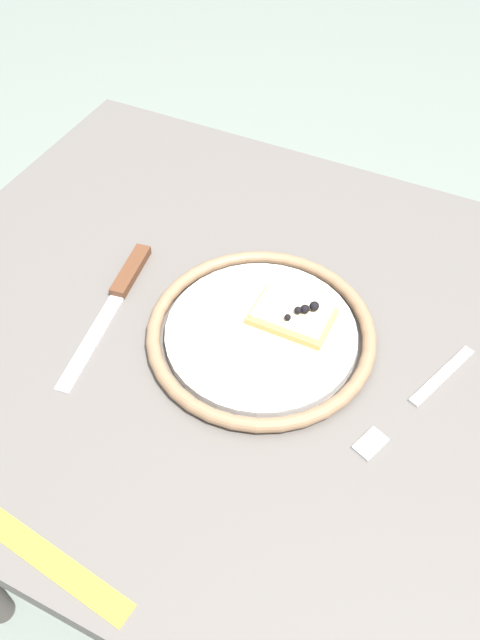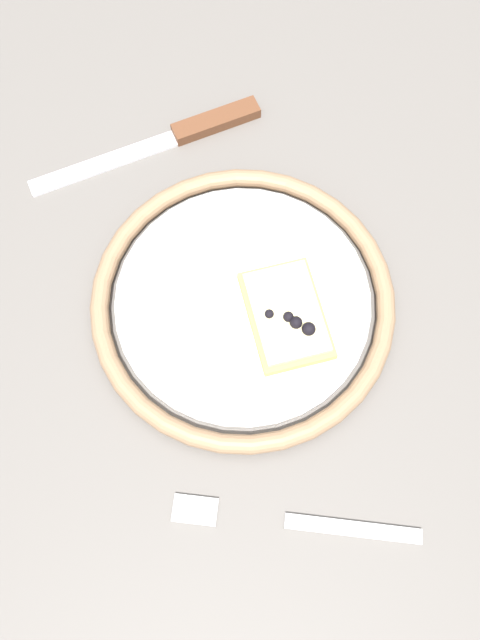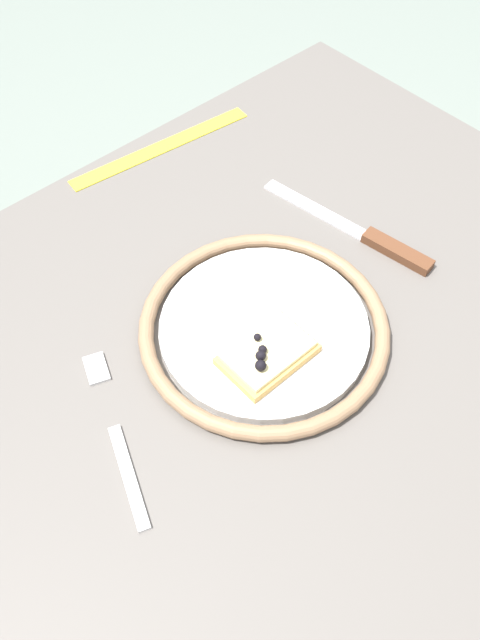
{
  "view_description": "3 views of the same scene",
  "coord_description": "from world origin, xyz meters",
  "px_view_note": "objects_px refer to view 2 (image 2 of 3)",
  "views": [
    {
      "loc": [
        -0.2,
        0.45,
        1.34
      ],
      "look_at": [
        0.02,
        0.01,
        0.78
      ],
      "focal_mm": 35.74,
      "sensor_mm": 36.0,
      "label": 1
    },
    {
      "loc": [
        -0.22,
        0.06,
        1.3
      ],
      "look_at": [
        -0.03,
        0.01,
        0.78
      ],
      "focal_mm": 36.73,
      "sensor_mm": 36.0,
      "label": 2
    },
    {
      "loc": [
        -0.3,
        -0.29,
        1.33
      ],
      "look_at": [
        -0.03,
        0.01,
        0.78
      ],
      "focal_mm": 36.55,
      "sensor_mm": 36.0,
      "label": 3
    }
  ],
  "objects_px": {
    "dining_table": "(245,335)",
    "fork": "(293,522)",
    "pizza_slice_near": "(287,315)",
    "plate": "(243,302)",
    "knife": "(186,132)"
  },
  "relations": [
    {
      "from": "plate",
      "to": "pizza_slice_near",
      "type": "relative_size",
      "value": 2.85
    },
    {
      "from": "plate",
      "to": "pizza_slice_near",
      "type": "bearing_deg",
      "value": -129.01
    },
    {
      "from": "pizza_slice_near",
      "to": "plate",
      "type": "bearing_deg",
      "value": 50.99
    },
    {
      "from": "dining_table",
      "to": "knife",
      "type": "relative_size",
      "value": 3.83
    },
    {
      "from": "knife",
      "to": "fork",
      "type": "relative_size",
      "value": 1.24
    },
    {
      "from": "dining_table",
      "to": "fork",
      "type": "bearing_deg",
      "value": 176.38
    },
    {
      "from": "plate",
      "to": "knife",
      "type": "distance_m",
      "value": 0.19
    },
    {
      "from": "dining_table",
      "to": "fork",
      "type": "xyz_separation_m",
      "value": [
        -0.2,
        0.01,
        0.11
      ]
    },
    {
      "from": "dining_table",
      "to": "plate",
      "type": "height_order",
      "value": "plate"
    },
    {
      "from": "pizza_slice_near",
      "to": "dining_table",
      "type": "bearing_deg",
      "value": 39.17
    },
    {
      "from": "pizza_slice_near",
      "to": "fork",
      "type": "relative_size",
      "value": 0.49
    },
    {
      "from": "knife",
      "to": "fork",
      "type": "xyz_separation_m",
      "value": [
        -0.38,
        -0.0,
        -0.0
      ]
    },
    {
      "from": "plate",
      "to": "knife",
      "type": "height_order",
      "value": "plate"
    },
    {
      "from": "plate",
      "to": "dining_table",
      "type": "bearing_deg",
      "value": -34.93
    },
    {
      "from": "pizza_slice_near",
      "to": "knife",
      "type": "height_order",
      "value": "pizza_slice_near"
    }
  ]
}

